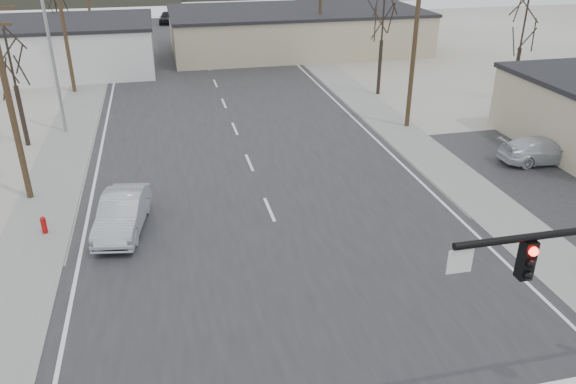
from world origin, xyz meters
name	(u,v)px	position (x,y,z in m)	size (l,w,h in m)	color
ground	(313,311)	(0.00, 0.00, 0.00)	(140.00, 140.00, 0.00)	silver
main_road	(247,156)	(0.00, 15.00, 0.02)	(18.00, 110.00, 0.05)	#252527
cross_road	(313,311)	(0.00, 0.00, 0.02)	(90.00, 10.00, 0.04)	#252527
sidewalk_left	(69,141)	(-10.60, 20.00, 0.03)	(3.00, 90.00, 0.06)	gray
sidewalk_right	(383,118)	(10.60, 20.00, 0.03)	(3.00, 90.00, 0.06)	gray
fire_hydrant	(44,225)	(-10.20, 8.00, 0.45)	(0.24, 0.24, 0.87)	#A50C0C
building_left_far	(29,47)	(-16.00, 40.00, 2.26)	(22.30, 12.30, 4.50)	silver
building_right_far	(296,30)	(10.00, 44.00, 2.15)	(26.30, 14.30, 4.30)	tan
upole_left_b	(8,97)	(-11.50, 12.00, 5.22)	(2.20, 0.30, 10.00)	#463820
upole_left_c	(64,26)	(-11.50, 32.00, 5.22)	(2.20, 0.30, 10.00)	#463820
upole_right_a	(414,49)	(11.50, 18.00, 5.22)	(2.20, 0.30, 10.00)	#463820
upole_right_b	(320,4)	(11.50, 40.00, 5.22)	(2.20, 0.30, 10.00)	#463820
streetlight_main	(55,55)	(-10.80, 22.00, 5.09)	(2.40, 0.25, 9.00)	gray
tree_left_near	(10,61)	(-13.00, 20.00, 5.23)	(3.30, 3.30, 7.35)	#2D231B
tree_right_mid	(383,18)	(12.50, 26.00, 5.93)	(3.74, 3.74, 8.33)	#2D231B
tree_lot	(524,27)	(22.00, 22.00, 5.58)	(3.52, 3.52, 7.84)	#2D231B
sedan_crossing	(122,213)	(-6.76, 7.54, 0.87)	(1.74, 5.00, 1.65)	#979BA1
car_far_a	(224,48)	(2.10, 42.68, 0.81)	(2.13, 5.23, 1.52)	black
car_far_b	(167,17)	(-2.98, 65.00, 0.81)	(1.81, 4.51, 1.54)	black
car_parked_silver	(543,150)	(16.46, 10.36, 0.75)	(2.02, 4.97, 1.44)	#B8BDC4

